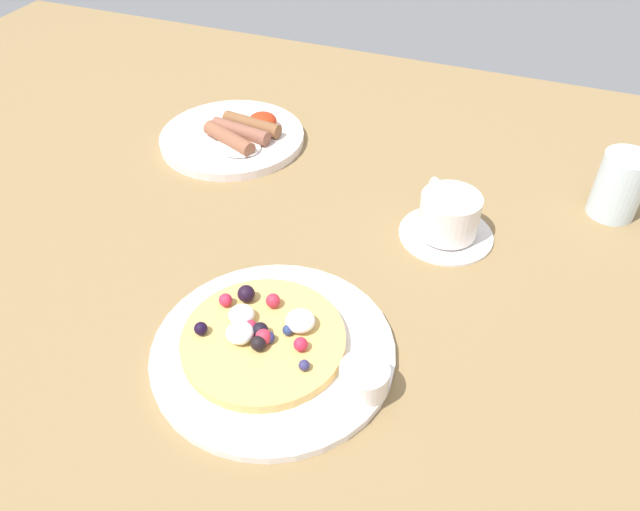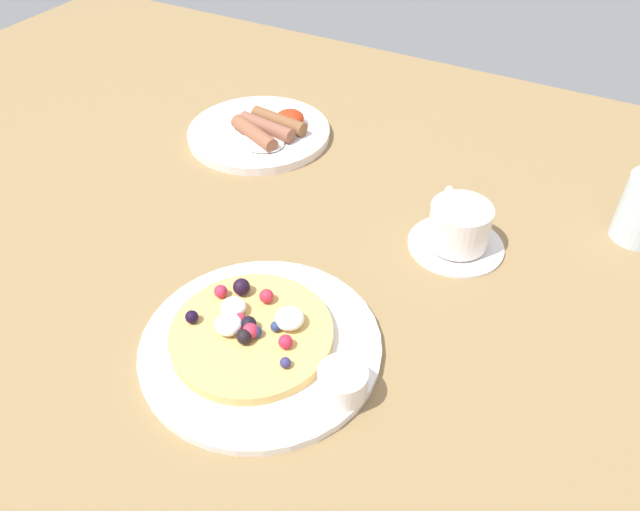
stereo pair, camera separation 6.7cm
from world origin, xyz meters
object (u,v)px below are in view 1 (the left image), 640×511
object	(u,v)px
breakfast_plate	(232,138)
coffee_saucer	(446,233)
syrup_ramekin	(364,378)
pancake_plate	(273,350)
water_glass	(620,186)
coffee_cup	(449,213)

from	to	relation	value
breakfast_plate	coffee_saucer	xyz separation A→B (cm)	(37.18, -10.98, -0.29)
syrup_ramekin	coffee_saucer	xyz separation A→B (cm)	(2.27, 27.83, -2.21)
pancake_plate	coffee_saucer	bearing A→B (deg)	63.89
water_glass	coffee_saucer	bearing A→B (deg)	-146.56
syrup_ramekin	breakfast_plate	distance (cm)	52.24
syrup_ramekin	breakfast_plate	xyz separation A→B (cm)	(-34.91, 38.81, -1.92)
coffee_saucer	water_glass	xyz separation A→B (cm)	(19.93, 13.16, 4.12)
syrup_ramekin	coffee_cup	bearing A→B (deg)	85.54
syrup_ramekin	breakfast_plate	bearing A→B (deg)	131.97
syrup_ramekin	coffee_saucer	distance (cm)	28.01
water_glass	pancake_plate	bearing A→B (deg)	-129.76
water_glass	breakfast_plate	bearing A→B (deg)	-177.81
pancake_plate	syrup_ramekin	bearing A→B (deg)	-8.29
pancake_plate	water_glass	size ratio (longest dim) A/B	2.88
coffee_cup	water_glass	xyz separation A→B (cm)	(20.02, 13.03, 0.89)
syrup_ramekin	coffee_cup	distance (cm)	28.07
breakfast_plate	coffee_saucer	world-z (taller)	breakfast_plate
coffee_cup	water_glass	size ratio (longest dim) A/B	1.07
water_glass	coffee_cup	bearing A→B (deg)	-146.95
syrup_ramekin	water_glass	size ratio (longest dim) A/B	0.55
pancake_plate	breakfast_plate	size ratio (longest dim) A/B	1.14
breakfast_plate	water_glass	distance (cm)	57.28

